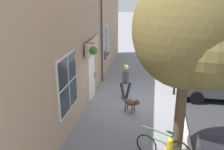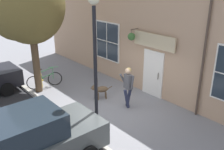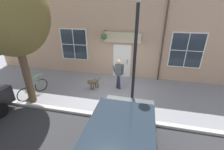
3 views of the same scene
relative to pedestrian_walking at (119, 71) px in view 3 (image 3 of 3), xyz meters
name	(u,v)px [view 3 (image 3 of 3)]	position (x,y,z in m)	size (l,w,h in m)	color
ground_plane	(113,92)	(0.53, -0.20, -1.04)	(90.00, 90.00, 0.00)	gray
storefront_facade	(121,35)	(-1.81, -0.19, 1.60)	(0.95, 18.00, 5.31)	tan
pedestrian_walking	(119,71)	(0.00, 0.00, 0.00)	(0.56, 0.60, 1.73)	#282D47
dog_on_leash	(93,82)	(0.40, -1.32, -0.59)	(0.90, 0.55, 0.70)	brown
street_tree_by_curb	(7,16)	(2.22, -3.95, 2.83)	(3.08, 2.80, 5.70)	brown
leaning_bicycle	(33,89)	(1.66, -4.13, -0.66)	(1.68, 0.52, 1.01)	black
street_lamp	(136,45)	(2.33, 0.95, 2.02)	(0.32, 0.32, 4.66)	black
fire_hydrant	(29,90)	(1.87, -4.22, -0.65)	(0.34, 0.20, 0.77)	gold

